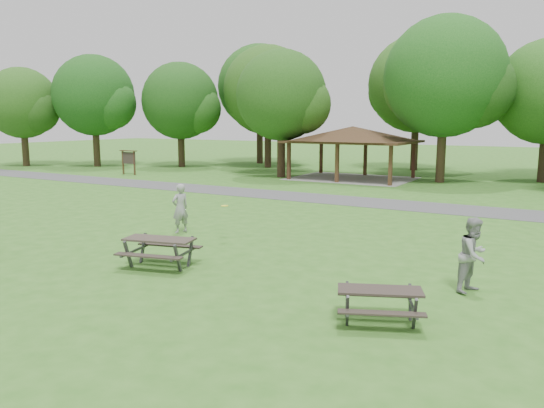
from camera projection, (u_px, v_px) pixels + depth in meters
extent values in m
plane|color=#31691E|center=(175.00, 263.00, 15.77)|extent=(160.00, 160.00, 0.00)
cube|color=#454548|center=(352.00, 201.00, 27.71)|extent=(120.00, 3.20, 0.02)
cube|color=#351E13|center=(289.00, 161.00, 37.57)|extent=(0.22, 0.22, 2.60)
cube|color=#381D14|center=(321.00, 157.00, 42.18)|extent=(0.22, 0.22, 2.60)
cube|color=#3E2616|center=(337.00, 163.00, 35.73)|extent=(0.22, 0.22, 2.60)
cube|color=#382314|center=(365.00, 158.00, 40.34)|extent=(0.22, 0.22, 2.60)
cube|color=#3A2415|center=(390.00, 166.00, 33.89)|extent=(0.22, 0.22, 2.60)
cube|color=#3B1E15|center=(414.00, 160.00, 38.49)|extent=(0.22, 0.22, 2.60)
cube|color=#382416|center=(352.00, 141.00, 37.82)|extent=(8.60, 6.60, 0.16)
pyramid|color=#342214|center=(353.00, 133.00, 37.72)|extent=(7.01, 7.01, 1.00)
cube|color=gray|center=(352.00, 179.00, 38.23)|extent=(8.40, 6.40, 0.03)
cube|color=#382514|center=(123.00, 163.00, 41.23)|extent=(0.10, 0.10, 1.80)
cube|color=#371E14|center=(134.00, 163.00, 40.64)|extent=(0.10, 0.10, 1.80)
cube|color=black|center=(128.00, 158.00, 40.87)|extent=(1.40, 0.06, 0.90)
cube|color=black|center=(128.00, 151.00, 40.79)|extent=(1.60, 0.30, 0.06)
cylinder|color=#2E2114|center=(97.00, 146.00, 48.18)|extent=(0.60, 0.60, 3.67)
sphere|color=#124012|center=(94.00, 95.00, 47.47)|extent=(7.20, 7.20, 7.20)
sphere|color=#154614|center=(110.00, 103.00, 47.03)|extent=(4.68, 4.68, 4.68)
sphere|color=#174513|center=(81.00, 102.00, 48.10)|extent=(4.32, 4.32, 4.32)
cylinder|color=black|center=(181.00, 148.00, 47.71)|extent=(0.60, 0.60, 3.32)
sphere|color=#143F12|center=(180.00, 101.00, 47.05)|extent=(6.80, 6.80, 6.80)
sphere|color=#1A4914|center=(196.00, 109.00, 46.65)|extent=(4.42, 4.42, 4.42)
sphere|color=#154814|center=(167.00, 107.00, 47.64)|extent=(4.08, 4.08, 4.08)
cylinder|color=black|center=(268.00, 146.00, 47.17)|extent=(0.60, 0.60, 3.85)
sphere|color=#1E4614|center=(268.00, 90.00, 46.41)|extent=(7.80, 7.80, 7.80)
sphere|color=#194012|center=(287.00, 99.00, 45.92)|extent=(5.07, 5.07, 5.07)
sphere|color=#1C4112|center=(252.00, 97.00, 47.11)|extent=(4.68, 4.68, 4.68)
cylinder|color=black|center=(281.00, 153.00, 39.17)|extent=(0.60, 0.60, 3.50)
sphere|color=#1A4313|center=(281.00, 95.00, 38.51)|extent=(6.60, 6.60, 6.60)
sphere|color=#1F4814|center=(301.00, 104.00, 38.13)|extent=(4.29, 4.29, 4.29)
sphere|color=#1B4513|center=(264.00, 102.00, 39.07)|extent=(3.96, 3.96, 3.96)
cylinder|color=#322316|center=(441.00, 153.00, 35.79)|extent=(0.60, 0.60, 4.02)
sphere|color=#164A15|center=(445.00, 77.00, 35.00)|extent=(8.00, 8.00, 8.00)
sphere|color=#183F12|center=(474.00, 88.00, 34.49)|extent=(5.20, 5.20, 5.20)
sphere|color=#1E4915|center=(419.00, 87.00, 35.72)|extent=(4.80, 4.80, 4.80)
cylinder|color=black|center=(543.00, 157.00, 35.84)|extent=(0.60, 0.60, 3.43)
sphere|color=#1B4814|center=(525.00, 100.00, 35.76)|extent=(4.20, 4.20, 4.20)
cylinder|color=#301D15|center=(260.00, 141.00, 51.61)|extent=(0.60, 0.60, 4.38)
sphere|color=#164313|center=(260.00, 86.00, 50.80)|extent=(8.00, 8.00, 8.00)
sphere|color=#164814|center=(277.00, 95.00, 50.28)|extent=(5.20, 5.20, 5.20)
sphere|color=#1A4614|center=(245.00, 93.00, 51.52)|extent=(4.80, 4.80, 4.80)
cylinder|color=black|center=(414.00, 146.00, 44.60)|extent=(0.60, 0.60, 4.13)
sphere|color=#204D16|center=(417.00, 84.00, 43.80)|extent=(8.00, 8.00, 8.00)
sphere|color=#1A4915|center=(440.00, 94.00, 43.29)|extent=(5.20, 5.20, 5.20)
sphere|color=#204914|center=(397.00, 92.00, 44.52)|extent=(4.80, 4.80, 4.80)
cylinder|color=#302215|center=(25.00, 148.00, 48.63)|extent=(0.60, 0.60, 3.32)
sphere|color=#1E4814|center=(22.00, 103.00, 47.99)|extent=(6.40, 6.40, 6.40)
sphere|color=#1A3F12|center=(36.00, 110.00, 47.63)|extent=(4.16, 4.16, 4.16)
sphere|color=#144413|center=(12.00, 108.00, 48.54)|extent=(3.84, 3.84, 3.84)
cube|color=#322A24|center=(159.00, 239.00, 15.20)|extent=(2.14, 1.27, 0.06)
cube|color=#2C241F|center=(148.00, 256.00, 14.62)|extent=(2.02, 0.77, 0.04)
cube|color=#2C2520|center=(170.00, 245.00, 15.88)|extent=(2.02, 0.77, 0.04)
cube|color=#424245|center=(128.00, 255.00, 15.07)|extent=(0.17, 0.42, 0.87)
cube|color=#3F3E41|center=(143.00, 248.00, 15.87)|extent=(0.17, 0.42, 0.87)
cube|color=#3F3F42|center=(136.00, 250.00, 15.47)|extent=(0.47, 1.60, 0.06)
cube|color=#3F3F41|center=(178.00, 259.00, 14.65)|extent=(0.17, 0.42, 0.87)
cube|color=#424244|center=(190.00, 251.00, 15.45)|extent=(0.17, 0.42, 0.87)
cube|color=#3D3D40|center=(184.00, 254.00, 15.05)|extent=(0.47, 1.60, 0.06)
cube|color=#2A231E|center=(380.00, 290.00, 10.99)|extent=(1.87, 1.31, 0.05)
cube|color=black|center=(382.00, 313.00, 10.48)|extent=(1.70, 0.91, 0.04)
cube|color=#2C2620|center=(378.00, 295.00, 11.60)|extent=(1.70, 0.91, 0.04)
cube|color=#38383B|center=(347.00, 311.00, 10.77)|extent=(0.20, 0.36, 0.76)
cube|color=#3E3D40|center=(347.00, 299.00, 11.49)|extent=(0.20, 0.36, 0.76)
cube|color=#464649|center=(347.00, 304.00, 11.13)|extent=(0.61, 1.32, 0.05)
cube|color=#38393B|center=(415.00, 314.00, 10.61)|extent=(0.20, 0.36, 0.76)
cube|color=#3F3F42|center=(410.00, 302.00, 11.32)|extent=(0.20, 0.36, 0.76)
cube|color=#47474A|center=(412.00, 307.00, 10.96)|extent=(0.61, 1.32, 0.05)
cylinder|color=yellow|center=(225.00, 206.00, 18.30)|extent=(0.32, 0.32, 0.02)
imported|color=gray|center=(180.00, 208.00, 19.83)|extent=(0.63, 0.78, 1.86)
imported|color=gray|center=(474.00, 255.00, 12.96)|extent=(0.96, 1.09, 1.87)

